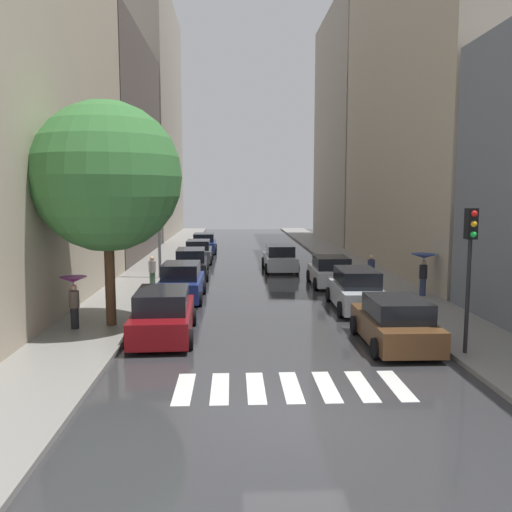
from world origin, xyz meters
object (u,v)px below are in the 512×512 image
parked_car_left_fifth (204,244)px  lamp_post_left (159,205)px  pedestrian_by_kerb (424,264)px  pedestrian_far_side (152,271)px  pedestrian_foreground (371,270)px  parked_car_left_third (191,264)px  parked_car_left_fourth (198,252)px  parked_car_right_third (331,272)px  street_tree_left (107,177)px  parked_car_right_second (356,290)px  car_midroad (280,258)px  parked_car_left_second (182,283)px  pedestrian_near_tree (74,292)px  traffic_light_right_corner (470,248)px  parked_car_left_nearest (163,315)px  parked_car_right_nearest (395,323)px

parked_car_left_fifth → lamp_post_left: size_ratio=0.57×
pedestrian_by_kerb → pedestrian_far_side: size_ratio=1.23×
pedestrian_far_side → pedestrian_foreground: bearing=-10.3°
parked_car_left_third → parked_car_left_fourth: size_ratio=1.08×
parked_car_right_third → street_tree_left: street_tree_left is taller
parked_car_right_second → lamp_post_left: (-9.26, 7.86, 3.39)m
parked_car_left_fifth → car_midroad: bearing=-152.6°
parked_car_left_second → parked_car_left_third: (-0.06, 6.39, -0.01)m
car_midroad → pedestrian_near_tree: size_ratio=2.51×
parked_car_right_second → pedestrian_by_kerb: pedestrian_by_kerb is taller
lamp_post_left → traffic_light_right_corner: bearing=-53.0°
car_midroad → lamp_post_left: (-7.06, -3.51, 3.44)m
pedestrian_by_kerb → parked_car_right_second: bearing=65.0°
parked_car_left_nearest → pedestrian_far_side: size_ratio=2.99×
pedestrian_far_side → traffic_light_right_corner: size_ratio=0.37×
traffic_light_right_corner → car_midroad: bearing=102.3°
car_midroad → parked_car_right_nearest: bearing=-172.9°
parked_car_left_fourth → street_tree_left: (-1.99, -18.13, 4.69)m
parked_car_left_third → traffic_light_right_corner: bearing=-150.9°
parked_car_left_second → parked_car_right_third: parked_car_left_second is taller
parked_car_left_second → parked_car_right_second: bearing=-105.7°
parked_car_right_third → car_midroad: bearing=21.6°
pedestrian_near_tree → pedestrian_far_side: (1.50, 8.13, -0.50)m
car_midroad → traffic_light_right_corner: 18.70m
parked_car_right_nearest → lamp_post_left: bearing=35.3°
pedestrian_near_tree → pedestrian_by_kerb: size_ratio=0.95×
pedestrian_foreground → traffic_light_right_corner: bearing=-18.5°
parked_car_left_third → parked_car_left_second: bearing=178.3°
street_tree_left → car_midroad: bearing=62.6°
parked_car_left_fifth → lamp_post_left: (-1.76, -13.39, 3.44)m
parked_car_left_second → lamp_post_left: 6.84m
parked_car_left_fourth → traffic_light_right_corner: (9.32, -22.02, 2.53)m
parked_car_left_third → pedestrian_by_kerb: 12.98m
parked_car_left_nearest → pedestrian_far_side: pedestrian_far_side is taller
parked_car_left_fifth → parked_car_left_fourth: bearing=178.5°
parked_car_left_nearest → parked_car_right_second: parked_car_right_second is taller
parked_car_right_second → parked_car_right_third: bearing=1.6°
parked_car_left_second → parked_car_left_third: 6.39m
pedestrian_foreground → pedestrian_by_kerb: bearing=14.4°
parked_car_left_fourth → parked_car_left_second: bearing=179.8°
parked_car_left_third → parked_car_right_second: bearing=-140.8°
parked_car_left_nearest → pedestrian_foreground: bearing=-49.0°
parked_car_left_fourth → traffic_light_right_corner: bearing=-157.6°
street_tree_left → traffic_light_right_corner: 12.15m
parked_car_left_third → pedestrian_near_tree: bearing=162.9°
parked_car_left_third → parked_car_left_fifth: (0.07, 12.68, -0.04)m
parked_car_left_nearest → car_midroad: bearing=-21.2°
pedestrian_foreground → traffic_light_right_corner: (-0.16, -11.50, 2.32)m
parked_car_left_fifth → pedestrian_foreground: pedestrian_foreground is taller
parked_car_left_second → lamp_post_left: bearing=17.6°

